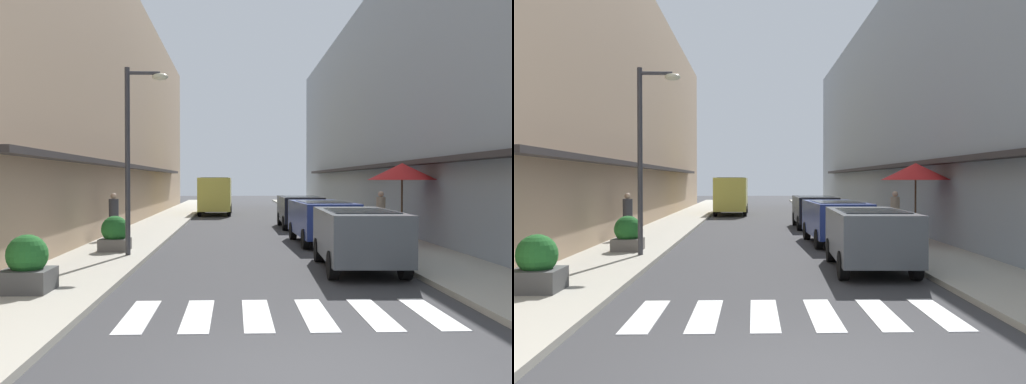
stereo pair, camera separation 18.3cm
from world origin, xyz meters
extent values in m
plane|color=#38383A|center=(0.00, 19.38, 0.00)|extent=(106.57, 106.57, 0.00)
cube|color=#ADA899|center=(-4.43, 19.38, 0.06)|extent=(2.41, 67.81, 0.12)
cube|color=#ADA899|center=(4.43, 19.38, 0.06)|extent=(2.41, 67.81, 0.12)
cube|color=tan|center=(-8.13, 20.80, 5.70)|extent=(5.00, 45.60, 11.41)
cube|color=#332D2D|center=(-5.38, 20.80, 2.80)|extent=(0.50, 31.92, 0.16)
cube|color=#939EA8|center=(8.13, 20.80, 5.60)|extent=(5.00, 45.60, 11.19)
cube|color=#332D2D|center=(5.38, 20.80, 2.80)|extent=(0.50, 31.92, 0.16)
cube|color=silver|center=(-2.38, 2.97, 0.01)|extent=(0.45, 2.20, 0.01)
cube|color=silver|center=(-1.43, 2.97, 0.01)|extent=(0.45, 2.20, 0.01)
cube|color=silver|center=(-0.48, 2.97, 0.01)|extent=(0.45, 2.20, 0.01)
cube|color=silver|center=(0.47, 2.97, 0.01)|extent=(0.45, 2.20, 0.01)
cube|color=silver|center=(1.42, 2.97, 0.01)|extent=(0.45, 2.20, 0.01)
cube|color=silver|center=(2.38, 2.97, 0.01)|extent=(0.45, 2.20, 0.01)
cube|color=#4C5156|center=(2.17, 7.42, 0.89)|extent=(1.91, 4.18, 1.13)
cube|color=black|center=(2.17, 7.21, 1.19)|extent=(1.56, 2.36, 0.56)
cylinder|color=black|center=(1.43, 8.80, 0.32)|extent=(0.25, 0.65, 0.64)
cylinder|color=black|center=(3.02, 8.74, 0.32)|extent=(0.25, 0.65, 0.64)
cylinder|color=black|center=(1.32, 6.09, 0.32)|extent=(0.25, 0.65, 0.64)
cylinder|color=black|center=(2.91, 6.03, 0.32)|extent=(0.25, 0.65, 0.64)
cube|color=navy|center=(2.17, 12.99, 0.89)|extent=(1.90, 4.44, 1.13)
cube|color=black|center=(2.17, 12.77, 1.19)|extent=(1.55, 2.50, 0.56)
cylinder|color=black|center=(1.33, 14.41, 0.32)|extent=(0.24, 0.65, 0.64)
cylinder|color=black|center=(2.92, 14.46, 0.32)|extent=(0.24, 0.65, 0.64)
cylinder|color=black|center=(1.43, 11.52, 0.32)|extent=(0.24, 0.65, 0.64)
cylinder|color=black|center=(3.01, 11.57, 0.32)|extent=(0.24, 0.65, 0.64)
cube|color=black|center=(2.17, 19.47, 0.89)|extent=(1.76, 4.20, 1.13)
cube|color=black|center=(2.17, 19.26, 1.19)|extent=(1.48, 2.35, 0.56)
cylinder|color=black|center=(1.38, 20.86, 0.32)|extent=(0.22, 0.64, 0.64)
cylinder|color=black|center=(2.97, 20.85, 0.32)|extent=(0.22, 0.64, 0.64)
cylinder|color=black|center=(1.37, 18.09, 0.32)|extent=(0.22, 0.64, 0.64)
cylinder|color=black|center=(2.96, 18.08, 0.32)|extent=(0.22, 0.64, 0.64)
cube|color=#D8CC4C|center=(-2.02, 29.46, 1.34)|extent=(1.99, 5.42, 2.03)
cube|color=black|center=(-2.02, 29.19, 2.09)|extent=(1.66, 3.04, 0.56)
cylinder|color=black|center=(-2.90, 31.25, 0.32)|extent=(0.23, 0.64, 0.64)
cylinder|color=black|center=(-1.11, 31.23, 0.32)|extent=(0.23, 0.64, 0.64)
cylinder|color=black|center=(-2.93, 27.68, 0.32)|extent=(0.23, 0.64, 0.64)
cylinder|color=black|center=(-1.14, 27.67, 0.32)|extent=(0.23, 0.64, 0.64)
cylinder|color=#38383D|center=(-3.78, 9.49, 2.71)|extent=(0.14, 0.14, 5.17)
cylinder|color=#38383D|center=(-3.33, 9.49, 5.14)|extent=(0.90, 0.10, 0.10)
ellipsoid|color=beige|center=(-2.88, 9.49, 5.04)|extent=(0.44, 0.28, 0.20)
cylinder|color=#262626|center=(4.65, 11.98, 0.15)|extent=(0.48, 0.48, 0.06)
cylinder|color=#4C3823|center=(4.65, 11.98, 1.30)|extent=(0.06, 0.06, 2.36)
cone|color=red|center=(4.65, 11.98, 2.48)|extent=(2.24, 2.24, 0.55)
cube|color=#4C4C4C|center=(-4.68, 4.47, 0.33)|extent=(0.89, 0.89, 0.42)
sphere|color=#236628|center=(-4.68, 4.47, 0.80)|extent=(0.76, 0.76, 0.76)
cube|color=slate|center=(-4.35, 10.47, 0.30)|extent=(0.84, 0.84, 0.35)
sphere|color=#236628|center=(-4.35, 10.47, 0.75)|extent=(0.79, 0.79, 0.79)
cylinder|color=#282B33|center=(-5.09, 13.79, 0.51)|extent=(0.26, 0.26, 0.79)
cylinder|color=#333338|center=(-5.09, 13.79, 1.22)|extent=(0.34, 0.34, 0.62)
sphere|color=tan|center=(-5.09, 13.79, 1.64)|extent=(0.21, 0.21, 0.21)
cylinder|color=#282B33|center=(4.68, 14.70, 0.52)|extent=(0.26, 0.26, 0.81)
cylinder|color=tan|center=(4.68, 14.70, 1.24)|extent=(0.34, 0.34, 0.64)
sphere|color=tan|center=(4.68, 14.70, 1.67)|extent=(0.22, 0.22, 0.22)
camera|label=1|loc=(-0.84, -5.97, 2.18)|focal=39.00mm
camera|label=2|loc=(-0.66, -5.98, 2.18)|focal=39.00mm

